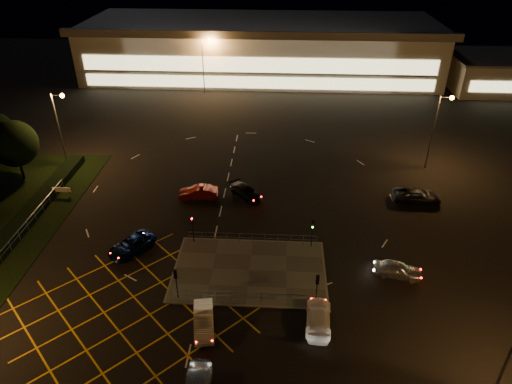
# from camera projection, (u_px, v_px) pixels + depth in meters

# --- Properties ---
(ground) EXTENTS (180.00, 180.00, 0.00)m
(ground) POSITION_uv_depth(u_px,v_px,m) (231.00, 257.00, 44.99)
(ground) COLOR black
(ground) RESTS_ON ground
(pedestrian_island) EXTENTS (14.00, 9.00, 0.12)m
(pedestrian_island) POSITION_uv_depth(u_px,v_px,m) (249.00, 270.00, 43.15)
(pedestrian_island) COLOR #4C4944
(pedestrian_island) RESTS_ON ground
(hedge) EXTENTS (2.00, 26.00, 1.00)m
(hedge) POSITION_uv_depth(u_px,v_px,m) (32.00, 211.00, 50.98)
(hedge) COLOR black
(hedge) RESTS_ON ground
(supermarket) EXTENTS (72.00, 26.50, 10.50)m
(supermarket) POSITION_uv_depth(u_px,v_px,m) (261.00, 47.00, 95.12)
(supermarket) COLOR beige
(supermarket) RESTS_ON ground
(retail_unit_a) EXTENTS (18.80, 14.80, 6.35)m
(retail_unit_a) POSITION_uv_depth(u_px,v_px,m) (499.00, 72.00, 87.15)
(retail_unit_a) COLOR beige
(retail_unit_a) RESTS_ON ground
(streetlight_nw) EXTENTS (1.78, 0.56, 10.03)m
(streetlight_nw) POSITION_uv_depth(u_px,v_px,m) (60.00, 120.00, 58.10)
(streetlight_nw) COLOR slate
(streetlight_nw) RESTS_ON ground
(streetlight_ne) EXTENTS (1.78, 0.56, 10.03)m
(streetlight_ne) POSITION_uv_depth(u_px,v_px,m) (438.00, 122.00, 57.47)
(streetlight_ne) COLOR slate
(streetlight_ne) RESTS_ON ground
(streetlight_far_left) EXTENTS (1.78, 0.56, 10.03)m
(streetlight_far_left) POSITION_uv_depth(u_px,v_px,m) (205.00, 58.00, 83.03)
(streetlight_far_left) COLOR slate
(streetlight_far_left) RESTS_ON ground
(streetlight_far_right) EXTENTS (1.78, 0.56, 10.03)m
(streetlight_far_right) POSITION_uv_depth(u_px,v_px,m) (425.00, 59.00, 82.78)
(streetlight_far_right) COLOR slate
(streetlight_far_right) RESTS_ON ground
(signal_sw) EXTENTS (0.28, 0.30, 3.15)m
(signal_sw) POSITION_uv_depth(u_px,v_px,m) (176.00, 278.00, 38.84)
(signal_sw) COLOR black
(signal_sw) RESTS_ON pedestrian_island
(signal_se) EXTENTS (0.28, 0.30, 3.15)m
(signal_se) POSITION_uv_depth(u_px,v_px,m) (317.00, 284.00, 38.25)
(signal_se) COLOR black
(signal_se) RESTS_ON pedestrian_island
(signal_nw) EXTENTS (0.28, 0.30, 3.15)m
(signal_nw) POSITION_uv_depth(u_px,v_px,m) (192.00, 224.00, 45.66)
(signal_nw) COLOR black
(signal_nw) RESTS_ON pedestrian_island
(signal_ne) EXTENTS (0.28, 0.30, 3.15)m
(signal_ne) POSITION_uv_depth(u_px,v_px,m) (313.00, 228.00, 45.07)
(signal_ne) COLOR black
(signal_ne) RESTS_ON pedestrian_island
(tree_c) EXTENTS (5.76, 5.76, 7.84)m
(tree_c) POSITION_uv_depth(u_px,v_px,m) (14.00, 144.00, 55.74)
(tree_c) COLOR black
(tree_c) RESTS_ON ground
(car_queue_white) EXTENTS (2.30, 4.66, 1.47)m
(car_queue_white) POSITION_uv_depth(u_px,v_px,m) (204.00, 320.00, 36.91)
(car_queue_white) COLOR silver
(car_queue_white) RESTS_ON ground
(car_left_blue) EXTENTS (4.66, 5.42, 1.38)m
(car_left_blue) POSITION_uv_depth(u_px,v_px,m) (131.00, 245.00, 45.46)
(car_left_blue) COLOR #0B1845
(car_left_blue) RESTS_ON ground
(car_far_dkgrey) EXTENTS (4.59, 4.64, 1.35)m
(car_far_dkgrey) POSITION_uv_depth(u_px,v_px,m) (246.00, 192.00, 54.28)
(car_far_dkgrey) COLOR black
(car_far_dkgrey) RESTS_ON ground
(car_right_silver) EXTENTS (4.55, 2.58, 1.46)m
(car_right_silver) POSITION_uv_depth(u_px,v_px,m) (397.00, 269.00, 42.27)
(car_right_silver) COLOR silver
(car_right_silver) RESTS_ON ground
(car_circ_red) EXTENTS (4.77, 2.13, 1.52)m
(car_circ_red) POSITION_uv_depth(u_px,v_px,m) (198.00, 192.00, 53.98)
(car_circ_red) COLOR maroon
(car_circ_red) RESTS_ON ground
(car_east_grey) EXTENTS (5.67, 2.86, 1.54)m
(car_east_grey) POSITION_uv_depth(u_px,v_px,m) (417.00, 196.00, 53.29)
(car_east_grey) COLOR black
(car_east_grey) RESTS_ON ground
(car_approach_white) EXTENTS (2.35, 5.12, 1.45)m
(car_approach_white) POSITION_uv_depth(u_px,v_px,m) (318.00, 318.00, 37.19)
(car_approach_white) COLOR white
(car_approach_white) RESTS_ON ground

